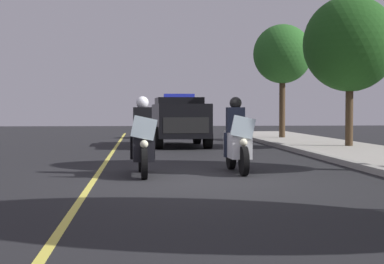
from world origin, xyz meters
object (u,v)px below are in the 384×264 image
(tree_far_back, at_px, (350,44))
(police_motorcycle_lead_left, at_px, (143,143))
(police_suv, at_px, (179,119))
(police_motorcycle_lead_right, at_px, (237,142))
(cyclist_background, at_px, (234,122))
(tree_behind_suv, at_px, (283,54))

(tree_far_back, bearing_deg, police_motorcycle_lead_left, -42.54)
(police_motorcycle_lead_left, xyz_separation_m, police_suv, (-10.22, 1.46, 0.37))
(police_motorcycle_lead_left, xyz_separation_m, police_motorcycle_lead_right, (-0.44, 2.14, 0.00))
(tree_far_back, bearing_deg, police_suv, -107.67)
(cyclist_background, bearing_deg, police_suv, -33.42)
(cyclist_background, height_order, tree_far_back, tree_far_back)
(cyclist_background, distance_m, tree_behind_suv, 4.04)
(police_motorcycle_lead_left, xyz_separation_m, tree_behind_suv, (-15.04, 6.73, 3.37))
(police_suv, distance_m, tree_behind_suv, 7.75)
(cyclist_background, relative_size, tree_far_back, 0.32)
(tree_far_back, xyz_separation_m, tree_behind_suv, (-6.77, -0.86, 0.25))
(police_motorcycle_lead_left, bearing_deg, tree_behind_suv, 155.90)
(police_motorcycle_lead_left, bearing_deg, police_suv, 171.88)
(police_motorcycle_lead_left, height_order, police_motorcycle_lead_right, same)
(police_motorcycle_lead_left, distance_m, tree_far_back, 11.65)
(police_suv, relative_size, tree_far_back, 0.91)
(police_motorcycle_lead_left, xyz_separation_m, cyclist_background, (-14.59, 4.34, 0.14))
(police_motorcycle_lead_left, bearing_deg, cyclist_background, 163.43)
(tree_far_back, bearing_deg, cyclist_background, -152.81)
(police_motorcycle_lead_left, bearing_deg, police_motorcycle_lead_right, 101.65)
(police_motorcycle_lead_right, bearing_deg, cyclist_background, 171.15)
(police_suv, xyz_separation_m, tree_behind_suv, (-4.82, 5.27, 3.00))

